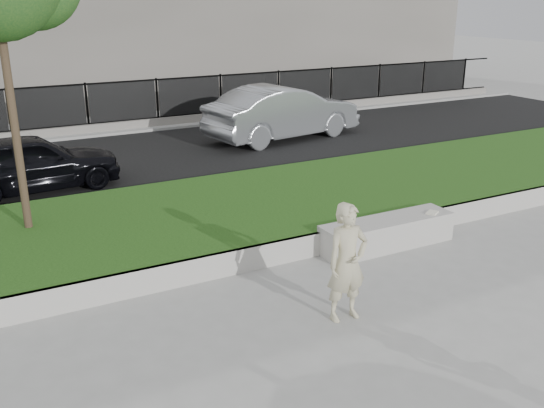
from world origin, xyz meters
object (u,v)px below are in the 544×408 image
stone_bench (387,233)px  book (432,213)px  man (347,262)px  car_dark (30,163)px  car_silver (283,112)px

stone_bench → book: book is taller
man → stone_bench: bearing=41.6°
car_dark → car_silver: 7.54m
stone_bench → car_dark: (-4.91, 6.04, 0.43)m
man → book: bearing=30.0°
car_dark → car_silver: car_silver is taller
man → car_dark: (-2.90, 7.71, -0.13)m
book → car_dark: 8.45m
stone_bench → book: bearing=-8.5°
man → car_dark: man is taller
stone_bench → car_dark: 7.80m
book → car_silver: size_ratio=0.05×
man → car_silver: size_ratio=0.34×
man → book: (2.87, 1.54, -0.29)m
car_silver → book: bearing=159.5°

